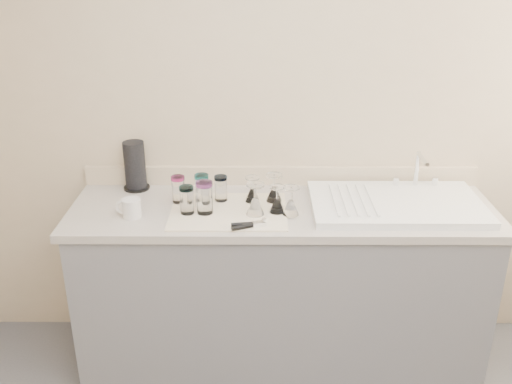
{
  "coord_description": "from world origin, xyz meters",
  "views": [
    {
      "loc": [
        -0.12,
        -1.31,
        2.06
      ],
      "look_at": [
        -0.13,
        1.15,
        1.0
      ],
      "focal_mm": 40.0,
      "sensor_mm": 36.0,
      "label": 1
    }
  ],
  "objects_px": {
    "goblet_back_left": "(252,193)",
    "tumbler_teal": "(178,189)",
    "tumbler_blue": "(205,197)",
    "tumbler_magenta": "(187,200)",
    "paper_towel_roll": "(135,166)",
    "goblet_extra": "(291,205)",
    "tumbler_cyan": "(202,188)",
    "goblet_front_left": "(255,204)",
    "goblet_back_right": "(274,192)",
    "goblet_front_right": "(277,203)",
    "can_opener": "(249,225)",
    "sink_unit": "(396,203)",
    "white_mug": "(131,208)",
    "tumbler_purple": "(221,188)"
  },
  "relations": [
    {
      "from": "goblet_front_right",
      "to": "paper_towel_roll",
      "type": "bearing_deg",
      "value": 157.54
    },
    {
      "from": "tumbler_cyan",
      "to": "goblet_front_left",
      "type": "distance_m",
      "value": 0.3
    },
    {
      "from": "goblet_back_left",
      "to": "goblet_front_right",
      "type": "bearing_deg",
      "value": -46.6
    },
    {
      "from": "goblet_back_right",
      "to": "sink_unit",
      "type": "bearing_deg",
      "value": -5.06
    },
    {
      "from": "tumbler_blue",
      "to": "goblet_front_left",
      "type": "bearing_deg",
      "value": -3.05
    },
    {
      "from": "tumbler_teal",
      "to": "goblet_front_left",
      "type": "height_order",
      "value": "goblet_front_left"
    },
    {
      "from": "goblet_front_left",
      "to": "paper_towel_roll",
      "type": "bearing_deg",
      "value": 152.5
    },
    {
      "from": "tumbler_blue",
      "to": "can_opener",
      "type": "distance_m",
      "value": 0.27
    },
    {
      "from": "white_mug",
      "to": "tumbler_magenta",
      "type": "bearing_deg",
      "value": 5.28
    },
    {
      "from": "goblet_back_right",
      "to": "white_mug",
      "type": "relative_size",
      "value": 1.09
    },
    {
      "from": "sink_unit",
      "to": "tumbler_magenta",
      "type": "height_order",
      "value": "sink_unit"
    },
    {
      "from": "sink_unit",
      "to": "tumbler_cyan",
      "type": "xyz_separation_m",
      "value": [
        -0.95,
        0.05,
        0.06
      ]
    },
    {
      "from": "goblet_front_left",
      "to": "tumbler_blue",
      "type": "bearing_deg",
      "value": 176.95
    },
    {
      "from": "sink_unit",
      "to": "tumbler_magenta",
      "type": "relative_size",
      "value": 6.06
    },
    {
      "from": "tumbler_teal",
      "to": "paper_towel_roll",
      "type": "xyz_separation_m",
      "value": [
        -0.25,
        0.18,
        0.05
      ]
    },
    {
      "from": "tumbler_blue",
      "to": "goblet_front_right",
      "type": "distance_m",
      "value": 0.34
    },
    {
      "from": "goblet_front_left",
      "to": "paper_towel_roll",
      "type": "relative_size",
      "value": 0.6
    },
    {
      "from": "tumbler_purple",
      "to": "goblet_back_right",
      "type": "height_order",
      "value": "goblet_back_right"
    },
    {
      "from": "tumbler_purple",
      "to": "can_opener",
      "type": "bearing_deg",
      "value": -64.09
    },
    {
      "from": "tumbler_blue",
      "to": "goblet_extra",
      "type": "bearing_deg",
      "value": -1.95
    },
    {
      "from": "tumbler_blue",
      "to": "goblet_extra",
      "type": "relative_size",
      "value": 1.14
    },
    {
      "from": "tumbler_teal",
      "to": "goblet_front_left",
      "type": "relative_size",
      "value": 0.87
    },
    {
      "from": "sink_unit",
      "to": "paper_towel_roll",
      "type": "distance_m",
      "value": 1.33
    },
    {
      "from": "tumbler_teal",
      "to": "tumbler_cyan",
      "type": "height_order",
      "value": "tumbler_cyan"
    },
    {
      "from": "goblet_back_right",
      "to": "tumbler_magenta",
      "type": "bearing_deg",
      "value": -160.8
    },
    {
      "from": "tumbler_teal",
      "to": "tumbler_blue",
      "type": "xyz_separation_m",
      "value": [
        0.14,
        -0.13,
        0.01
      ]
    },
    {
      "from": "can_opener",
      "to": "tumbler_magenta",
      "type": "bearing_deg",
      "value": 153.66
    },
    {
      "from": "sink_unit",
      "to": "goblet_extra",
      "type": "xyz_separation_m",
      "value": [
        -0.52,
        -0.1,
        0.04
      ]
    },
    {
      "from": "tumbler_teal",
      "to": "can_opener",
      "type": "xyz_separation_m",
      "value": [
        0.35,
        -0.27,
        -0.06
      ]
    },
    {
      "from": "goblet_back_left",
      "to": "goblet_extra",
      "type": "relative_size",
      "value": 0.92
    },
    {
      "from": "white_mug",
      "to": "goblet_back_right",
      "type": "bearing_deg",
      "value": 14.02
    },
    {
      "from": "tumbler_teal",
      "to": "goblet_front_right",
      "type": "height_order",
      "value": "tumbler_teal"
    },
    {
      "from": "goblet_back_right",
      "to": "goblet_front_right",
      "type": "height_order",
      "value": "goblet_back_right"
    },
    {
      "from": "tumbler_teal",
      "to": "tumbler_purple",
      "type": "xyz_separation_m",
      "value": [
        0.21,
        0.02,
        -0.0
      ]
    },
    {
      "from": "goblet_back_right",
      "to": "paper_towel_roll",
      "type": "bearing_deg",
      "value": 166.53
    },
    {
      "from": "tumbler_cyan",
      "to": "goblet_back_left",
      "type": "relative_size",
      "value": 1.09
    },
    {
      "from": "tumbler_teal",
      "to": "tumbler_magenta",
      "type": "height_order",
      "value": "tumbler_magenta"
    },
    {
      "from": "goblet_front_left",
      "to": "can_opener",
      "type": "xyz_separation_m",
      "value": [
        -0.03,
        -0.14,
        -0.04
      ]
    },
    {
      "from": "tumbler_cyan",
      "to": "sink_unit",
      "type": "bearing_deg",
      "value": -3.02
    },
    {
      "from": "tumbler_purple",
      "to": "goblet_front_left",
      "type": "relative_size",
      "value": 0.84
    },
    {
      "from": "goblet_back_left",
      "to": "can_opener",
      "type": "xyz_separation_m",
      "value": [
        -0.01,
        -0.28,
        -0.03
      ]
    },
    {
      "from": "goblet_back_left",
      "to": "tumbler_teal",
      "type": "bearing_deg",
      "value": -178.55
    },
    {
      "from": "tumbler_magenta",
      "to": "paper_towel_roll",
      "type": "xyz_separation_m",
      "value": [
        -0.3,
        0.31,
        0.05
      ]
    },
    {
      "from": "tumbler_teal",
      "to": "tumbler_cyan",
      "type": "relative_size",
      "value": 0.96
    },
    {
      "from": "goblet_back_right",
      "to": "tumbler_cyan",
      "type": "bearing_deg",
      "value": -179.61
    },
    {
      "from": "tumbler_blue",
      "to": "goblet_front_left",
      "type": "height_order",
      "value": "tumbler_blue"
    },
    {
      "from": "goblet_back_left",
      "to": "goblet_extra",
      "type": "xyz_separation_m",
      "value": [
        0.18,
        -0.15,
        0.0
      ]
    },
    {
      "from": "paper_towel_roll",
      "to": "tumbler_purple",
      "type": "bearing_deg",
      "value": -20.25
    },
    {
      "from": "sink_unit",
      "to": "goblet_front_right",
      "type": "bearing_deg",
      "value": -172.54
    },
    {
      "from": "goblet_front_left",
      "to": "goblet_front_right",
      "type": "xyz_separation_m",
      "value": [
        0.1,
        0.02,
        -0.01
      ]
    }
  ]
}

